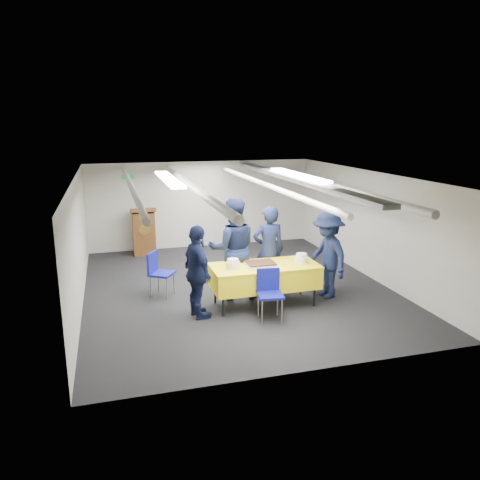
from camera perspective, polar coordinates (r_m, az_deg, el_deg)
The scene contains 14 objects.
ground at distance 9.67m, azimuth -0.49°, elevation -5.78°, with size 7.00×7.00×0.00m, color black.
room_shell at distance 9.63m, azimuth -0.61°, elevation 5.28°, with size 6.00×7.00×2.30m.
serving_table at distance 8.61m, azimuth 3.02°, elevation -4.41°, with size 1.97×0.88×0.77m.
sheet_cake at distance 8.42m, azimuth 2.53°, elevation -2.99°, with size 0.53×0.41×0.09m.
plate_stack_left at distance 8.30m, azimuth -0.87°, elevation -2.96°, with size 0.24×0.24×0.18m.
plate_stack_right at distance 8.72m, azimuth 7.49°, elevation -2.25°, with size 0.24×0.24×0.18m.
podium at distance 12.14m, azimuth -11.64°, elevation 1.08°, with size 0.62×0.53×1.25m.
chair_near at distance 8.05m, azimuth 3.58°, elevation -5.96°, with size 0.47×0.47×0.87m.
chair_right at distance 9.52m, azimuth 10.19°, elevation -2.95°, with size 0.47×0.47×0.87m.
chair_left at distance 9.21m, azimuth -10.00°, elevation -3.54°, with size 0.58×0.58×0.87m.
sailor_a at distance 9.15m, azimuth 3.50°, elevation -1.24°, with size 0.64×0.42×1.74m, color black.
sailor_b at distance 8.88m, azimuth -0.89°, elevation -1.05°, with size 0.94×0.73×1.94m, color black.
sailor_c at distance 8.00m, azimuth -5.18°, elevation -3.94°, with size 0.96×0.40×1.63m, color black.
sailor_d at distance 9.08m, azimuth 10.60°, elevation -1.83°, with size 1.08×0.62×1.66m, color black.
Camera 1 is at (-2.40, -8.77, 3.29)m, focal length 35.00 mm.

